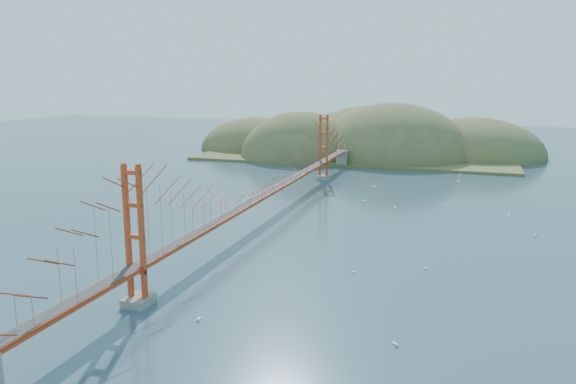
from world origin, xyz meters
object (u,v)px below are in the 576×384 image
(sailboat_2, at_px, (426,267))
(sailboat_1, at_px, (395,207))
(sailboat_0, at_px, (353,271))
(bridge, at_px, (266,165))

(sailboat_2, height_order, sailboat_1, same)
(sailboat_0, height_order, sailboat_1, sailboat_0)
(bridge, relative_size, sailboat_0, 155.79)
(sailboat_0, bearing_deg, bridge, 131.45)
(bridge, distance_m, sailboat_1, 20.20)
(sailboat_1, bearing_deg, sailboat_2, -76.07)
(sailboat_2, distance_m, sailboat_1, 25.74)
(bridge, distance_m, sailboat_2, 26.62)
(bridge, bearing_deg, sailboat_2, -32.74)
(bridge, bearing_deg, sailboat_0, -48.55)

